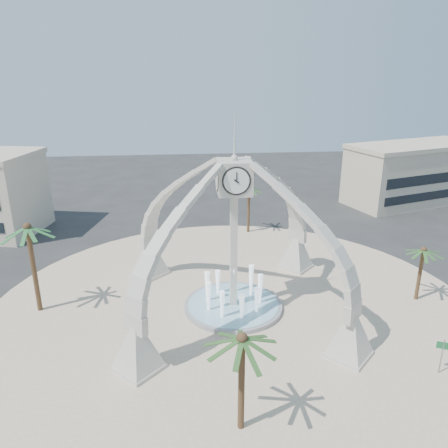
{
  "coord_description": "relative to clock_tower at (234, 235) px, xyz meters",
  "views": [
    {
      "loc": [
        -3.95,
        -31.24,
        18.52
      ],
      "look_at": [
        -0.56,
        2.0,
        6.68
      ],
      "focal_mm": 35.0,
      "sensor_mm": 36.0,
      "label": 1
    }
  ],
  "objects": [
    {
      "name": "plaza",
      "position": [
        0.0,
        0.0,
        -6.46
      ],
      "size": [
        40.0,
        40.0,
        0.06
      ],
      "primitive_type": "cylinder",
      "color": "beige",
      "rests_on": "ground"
    },
    {
      "name": "ground",
      "position": [
        0.0,
        0.0,
        -6.49
      ],
      "size": [
        140.0,
        140.0,
        0.0
      ],
      "primitive_type": "plane",
      "color": "#282828",
      "rests_on": "ground"
    },
    {
      "name": "street_sign",
      "position": [
        12.21,
        -9.43,
        -4.69
      ],
      "size": [
        0.85,
        0.41,
        2.52
      ],
      "rotation": [
        0.0,
        0.0,
        -0.43
      ],
      "color": "slate",
      "rests_on": "ground"
    },
    {
      "name": "palm_east",
      "position": [
        15.68,
        -0.13,
        -1.96
      ],
      "size": [
        3.4,
        3.4,
        5.21
      ],
      "rotation": [
        0.0,
        0.0,
        0.05
      ],
      "color": "brown",
      "rests_on": "ground"
    },
    {
      "name": "clock_tower",
      "position": [
        0.0,
        0.0,
        0.0
      ],
      "size": [
        17.94,
        17.94,
        16.3
      ],
      "color": "#BAB5A6",
      "rests_on": "ground"
    },
    {
      "name": "palm_south",
      "position": [
        -1.13,
        -12.62,
        -0.85
      ],
      "size": [
        4.0,
        4.0,
        6.45
      ],
      "rotation": [
        0.0,
        0.0,
        0.05
      ],
      "color": "brown",
      "rests_on": "ground"
    },
    {
      "name": "fountain",
      "position": [
        0.0,
        0.0,
        -6.2
      ],
      "size": [
        8.0,
        8.0,
        3.62
      ],
      "color": "#9D9C9F",
      "rests_on": "ground"
    },
    {
      "name": "palm_north",
      "position": [
        3.96,
        17.56,
        -0.98
      ],
      "size": [
        4.24,
        4.24,
        6.26
      ],
      "rotation": [
        0.0,
        0.0,
        0.24
      ],
      "color": "brown",
      "rests_on": "ground"
    },
    {
      "name": "palm_west",
      "position": [
        -15.69,
        1.29,
        0.61
      ],
      "size": [
        4.85,
        4.85,
        8.01
      ],
      "rotation": [
        0.0,
        0.0,
        -0.2
      ],
      "color": "brown",
      "rests_on": "ground"
    },
    {
      "name": "building_ne",
      "position": [
        30.0,
        28.0,
        -2.18
      ],
      "size": [
        21.87,
        14.17,
        8.6
      ],
      "rotation": [
        0.0,
        0.0,
        0.31
      ],
      "color": "#C3B398",
      "rests_on": "ground"
    }
  ]
}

